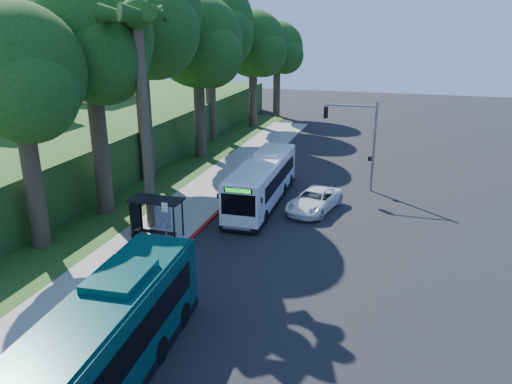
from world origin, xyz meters
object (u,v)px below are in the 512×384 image
(bus_shelter, at_px, (154,209))
(pickup, at_px, (314,200))
(teal_bus, at_px, (97,351))
(white_bus, at_px, (263,180))

(bus_shelter, relative_size, pickup, 0.59)
(bus_shelter, height_order, pickup, bus_shelter)
(teal_bus, height_order, pickup, teal_bus)
(teal_bus, distance_m, pickup, 20.73)
(bus_shelter, height_order, white_bus, white_bus)
(white_bus, bearing_deg, bus_shelter, -122.09)
(white_bus, distance_m, teal_bus, 20.83)
(white_bus, bearing_deg, teal_bus, -91.26)
(white_bus, xyz_separation_m, teal_bus, (-0.01, -20.83, 0.16))
(bus_shelter, relative_size, teal_bus, 0.24)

